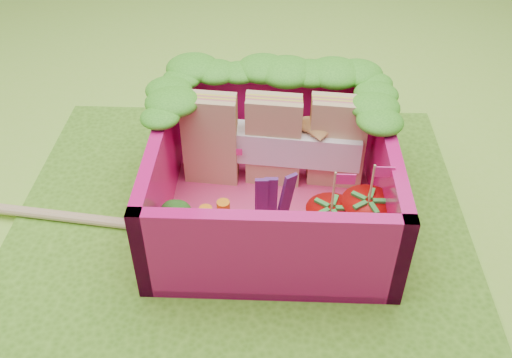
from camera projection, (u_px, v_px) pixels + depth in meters
The scene contains 13 objects.
ground at pixel (239, 239), 3.22m from camera, with size 14.00×14.00×0.00m, color #9BDE3E.
placemat at pixel (239, 237), 3.21m from camera, with size 2.60×2.60×0.03m, color #518E20.
bento_floor at pixel (272, 209), 3.32m from camera, with size 1.30×1.30×0.05m, color #DE386F.
bento_box at pixel (272, 176), 3.17m from camera, with size 1.30×1.30×0.55m.
lettuce_ruffle at pixel (275, 81), 3.31m from camera, with size 1.43×0.77×0.11m.
sandwich_stack at pixel (274, 141), 3.33m from camera, with size 1.07×0.27×0.57m.
broccoli at pixel (174, 218), 2.97m from camera, with size 0.34×0.34×0.25m.
carrot_sticks at pixel (215, 224), 3.01m from camera, with size 0.15×0.14×0.27m.
purple_wedges at pixel (273, 200), 3.06m from camera, with size 0.20×0.07×0.38m.
strawberry_left at pixel (330, 227), 2.98m from camera, with size 0.26×0.26×0.50m.
strawberry_right at pixel (366, 221), 3.00m from camera, with size 0.28×0.28×0.52m.
snap_peas at pixel (342, 233), 3.10m from camera, with size 0.60×0.53×0.05m.
chopsticks at pixel (69, 217), 3.27m from camera, with size 2.27×0.34×0.05m.
Camera 1 is at (0.19, -2.26, 2.30)m, focal length 40.00 mm.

